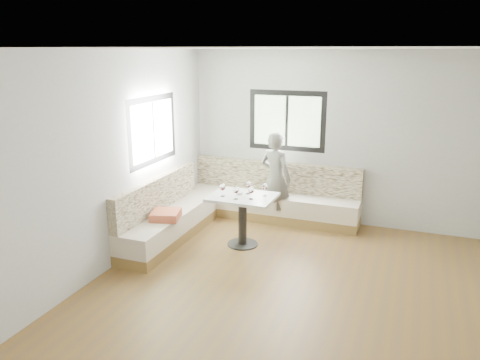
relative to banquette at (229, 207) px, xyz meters
The scene contains 10 objects.
room 2.42m from the banquette, 45.71° to the right, with size 5.01×5.01×2.81m.
banquette is the anchor object (origin of this frame).
table 0.79m from the banquette, 52.93° to the right, with size 0.93×0.73×0.76m.
person 0.90m from the banquette, 36.16° to the left, with size 0.56×0.37×1.54m, color #605E58.
olive_ramekin 0.81m from the banquette, 54.96° to the right, with size 0.09×0.09×0.04m.
wine_glass_a 0.94m from the banquette, 74.83° to the right, with size 0.09×0.09×0.19m.
wine_glass_b 1.06m from the banquette, 61.55° to the right, with size 0.09×0.09×0.19m.
wine_glass_c 1.10m from the banquette, 48.75° to the right, with size 0.09×0.09×0.19m.
wine_glass_d 0.89m from the banquette, 44.16° to the right, with size 0.09×0.09×0.19m.
wine_glass_e 1.06m from the banquette, 33.49° to the right, with size 0.09×0.09×0.19m.
Camera 1 is at (1.11, -4.98, 2.79)m, focal length 35.00 mm.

